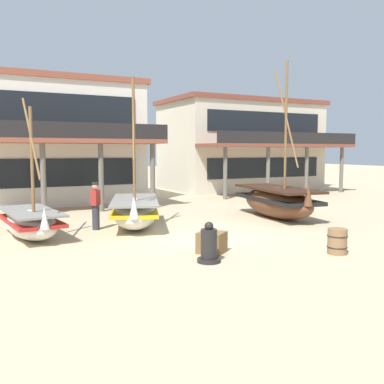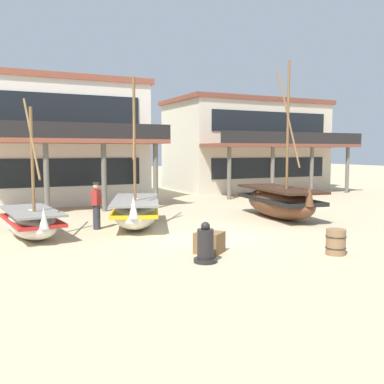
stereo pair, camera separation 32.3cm
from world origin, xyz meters
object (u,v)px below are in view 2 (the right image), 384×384
at_px(fisherman_by_hull, 96,206).
at_px(fishing_boat_far_right, 279,201).
at_px(cargo_crate, 209,242).
at_px(harbor_building_annex, 246,145).
at_px(fishing_boat_near_left, 32,222).
at_px(capstan_winch, 205,246).
at_px(harbor_building_main, 58,141).
at_px(wooden_barrel, 336,242).
at_px(fishing_boat_centre_large, 136,211).

bearing_deg(fisherman_by_hull, fishing_boat_far_right, -5.45).
height_order(cargo_crate, harbor_building_annex, harbor_building_annex).
distance_m(fishing_boat_far_right, harbor_building_annex, 13.94).
bearing_deg(fisherman_by_hull, fishing_boat_near_left, -167.51).
relative_size(capstan_winch, harbor_building_annex, 0.09).
distance_m(harbor_building_main, harbor_building_annex, 13.71).
bearing_deg(fishing_boat_near_left, capstan_winch, -55.59).
bearing_deg(wooden_barrel, fishing_boat_centre_large, 118.23).
relative_size(fishing_boat_centre_large, harbor_building_annex, 0.49).
bearing_deg(capstan_winch, wooden_barrel, -13.04).
relative_size(capstan_winch, harbor_building_main, 0.11).
xyz_separation_m(fishing_boat_near_left, wooden_barrel, (7.17, -6.10, -0.16)).
xyz_separation_m(fishing_boat_near_left, fishing_boat_centre_large, (3.68, 0.41, 0.08)).
xyz_separation_m(wooden_barrel, harbor_building_annex, (8.78, 18.12, 2.83)).
distance_m(cargo_crate, harbor_building_annex, 20.41).
height_order(fishing_boat_near_left, capstan_winch, fishing_boat_near_left).
relative_size(fishing_boat_far_right, capstan_winch, 6.12).
bearing_deg(fishing_boat_near_left, harbor_building_annex, 36.99).
bearing_deg(capstan_winch, fishing_boat_far_right, 39.59).
xyz_separation_m(fishing_boat_centre_large, wooden_barrel, (3.49, -6.51, -0.24)).
height_order(fishing_boat_near_left, harbor_building_annex, harbor_building_annex).
bearing_deg(harbor_building_annex, capstan_winch, -125.49).
relative_size(fishing_boat_near_left, wooden_barrel, 6.44).
bearing_deg(wooden_barrel, fisherman_by_hull, 126.74).
bearing_deg(fishing_boat_centre_large, fishing_boat_far_right, -5.87).
distance_m(wooden_barrel, harbor_building_main, 16.96).
xyz_separation_m(fishing_boat_far_right, cargo_crate, (-5.54, -4.19, -0.42)).
height_order(fishing_boat_far_right, harbor_building_main, harbor_building_main).
bearing_deg(harbor_building_main, fisherman_by_hull, -90.99).
distance_m(fishing_boat_near_left, wooden_barrel, 9.42).
height_order(fishing_boat_far_right, fisherman_by_hull, fishing_boat_far_right).
distance_m(fisherman_by_hull, capstan_winch, 5.95).
bearing_deg(harbor_building_main, fishing_boat_centre_large, -82.39).
bearing_deg(capstan_winch, harbor_building_annex, 54.51).
height_order(fishing_boat_centre_large, harbor_building_annex, harbor_building_annex).
distance_m(fishing_boat_centre_large, harbor_building_main, 9.96).
height_order(fishing_boat_near_left, fisherman_by_hull, fishing_boat_near_left).
height_order(capstan_winch, harbor_building_annex, harbor_building_annex).
height_order(fishing_boat_centre_large, fisherman_by_hull, fishing_boat_centre_large).
relative_size(capstan_winch, wooden_barrel, 1.48).
xyz_separation_m(fisherman_by_hull, harbor_building_annex, (13.71, 11.52, 2.35)).
xyz_separation_m(capstan_winch, harbor_building_annex, (12.33, 17.30, 2.76)).
bearing_deg(harbor_building_main, wooden_barrel, -73.42).
xyz_separation_m(fishing_boat_far_right, wooden_barrel, (-2.57, -5.88, -0.36)).
relative_size(harbor_building_main, harbor_building_annex, 0.84).
relative_size(fishing_boat_far_right, fisherman_by_hull, 3.76).
relative_size(capstan_winch, cargo_crate, 1.50).
bearing_deg(cargo_crate, capstan_winch, -123.60).
distance_m(fishing_boat_centre_large, cargo_crate, 4.85).
bearing_deg(wooden_barrel, capstan_winch, 166.96).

